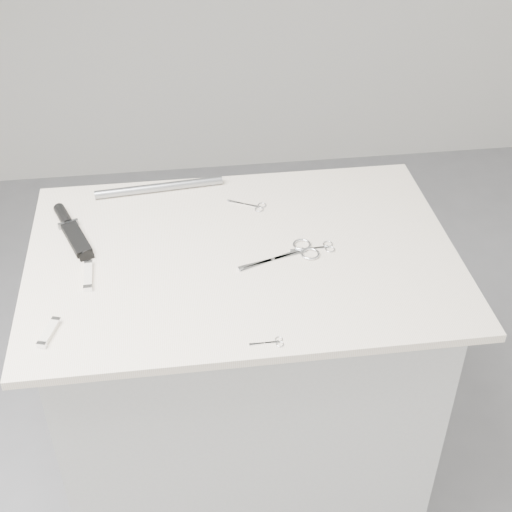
{
  "coord_description": "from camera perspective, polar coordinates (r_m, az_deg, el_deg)",
  "views": [
    {
      "loc": [
        -0.14,
        -1.33,
        1.92
      ],
      "look_at": [
        0.03,
        -0.02,
        0.92
      ],
      "focal_mm": 50.0,
      "sensor_mm": 36.0,
      "label": 1
    }
  ],
  "objects": [
    {
      "name": "embroidery_scissors_a",
      "position": [
        1.69,
        5.13,
        0.66
      ],
      "size": [
        0.1,
        0.05,
        0.0
      ],
      "rotation": [
        0.0,
        0.0,
        0.04
      ],
      "color": "silver",
      "rests_on": "display_board"
    },
    {
      "name": "pocket_knife_a",
      "position": [
        1.63,
        -13.28,
        -1.51
      ],
      "size": [
        0.02,
        0.1,
        0.01
      ],
      "rotation": [
        0.0,
        0.0,
        1.61
      ],
      "color": "beige",
      "rests_on": "display_board"
    },
    {
      "name": "sheathed_knife",
      "position": [
        1.79,
        -14.62,
        2.17
      ],
      "size": [
        0.11,
        0.22,
        0.03
      ],
      "rotation": [
        0.0,
        0.0,
        1.93
      ],
      "color": "black",
      "rests_on": "display_board"
    },
    {
      "name": "plinth",
      "position": [
        1.99,
        -0.95,
        -10.6
      ],
      "size": [
        0.9,
        0.6,
        0.9
      ],
      "primitive_type": "cube",
      "color": "#B6B6B3",
      "rests_on": "ground"
    },
    {
      "name": "metal_rail",
      "position": [
        1.9,
        -7.74,
        5.46
      ],
      "size": [
        0.34,
        0.06,
        0.02
      ],
      "primitive_type": "cylinder",
      "rotation": [
        0.0,
        1.57,
        0.1
      ],
      "color": "gray",
      "rests_on": "display_board"
    },
    {
      "name": "large_shears",
      "position": [
        1.66,
        3.08,
        0.25
      ],
      "size": [
        0.2,
        0.11,
        0.01
      ],
      "rotation": [
        0.0,
        0.0,
        0.32
      ],
      "color": "silver",
      "rests_on": "display_board"
    },
    {
      "name": "embroidery_scissors_b",
      "position": [
        1.83,
        -0.27,
        4.04
      ],
      "size": [
        0.1,
        0.07,
        0.0
      ],
      "rotation": [
        0.0,
        0.0,
        -0.49
      ],
      "color": "silver",
      "rests_on": "display_board"
    },
    {
      "name": "ground",
      "position": [
        2.34,
        -0.83,
        -18.11
      ],
      "size": [
        4.0,
        4.0,
        0.01
      ],
      "primitive_type": "cube",
      "color": "gray",
      "rests_on": "ground"
    },
    {
      "name": "tiny_scissors",
      "position": [
        1.44,
        1.22,
        -6.94
      ],
      "size": [
        0.07,
        0.03,
        0.0
      ],
      "rotation": [
        0.0,
        0.0,
        0.01
      ],
      "color": "silver",
      "rests_on": "display_board"
    },
    {
      "name": "pocket_knife_b",
      "position": [
        1.51,
        -16.21,
        -5.89
      ],
      "size": [
        0.04,
        0.08,
        0.01
      ],
      "rotation": [
        0.0,
        0.0,
        1.26
      ],
      "color": "beige",
      "rests_on": "display_board"
    },
    {
      "name": "display_board",
      "position": [
        1.67,
        -1.1,
        0.04
      ],
      "size": [
        1.0,
        0.7,
        0.02
      ],
      "primitive_type": "cube",
      "color": "beige",
      "rests_on": "plinth"
    }
  ]
}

